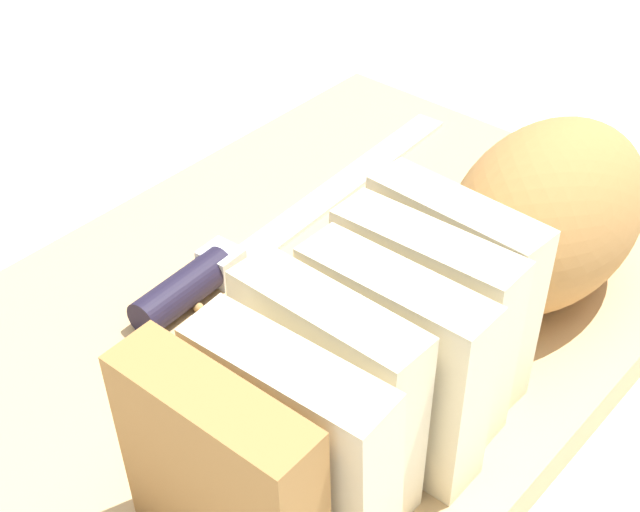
% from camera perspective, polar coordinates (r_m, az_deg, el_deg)
% --- Properties ---
extents(ground_plane, '(3.00, 3.00, 0.00)m').
position_cam_1_polar(ground_plane, '(0.55, 0.00, -4.40)').
color(ground_plane, silver).
extents(cutting_board, '(0.46, 0.33, 0.02)m').
position_cam_1_polar(cutting_board, '(0.54, 0.00, -3.48)').
color(cutting_board, tan).
rests_on(cutting_board, ground_plane).
extents(bread_loaf, '(0.33, 0.11, 0.10)m').
position_cam_1_polar(bread_loaf, '(0.47, 8.20, -2.02)').
color(bread_loaf, '#A8753D').
rests_on(bread_loaf, cutting_board).
extents(bread_knife, '(0.29, 0.03, 0.02)m').
position_cam_1_polar(bread_knife, '(0.56, -5.01, 0.03)').
color(bread_knife, silver).
rests_on(bread_knife, cutting_board).
extents(crumb_near_knife, '(0.01, 0.01, 0.01)m').
position_cam_1_polar(crumb_near_knife, '(0.53, -7.24, -3.08)').
color(crumb_near_knife, tan).
rests_on(crumb_near_knife, cutting_board).
extents(crumb_near_loaf, '(0.00, 0.00, 0.00)m').
position_cam_1_polar(crumb_near_loaf, '(0.48, 0.65, -8.12)').
color(crumb_near_loaf, tan).
rests_on(crumb_near_loaf, cutting_board).
extents(crumb_stray_left, '(0.00, 0.00, 0.00)m').
position_cam_1_polar(crumb_stray_left, '(0.53, 4.02, -2.56)').
color(crumb_stray_left, tan).
rests_on(crumb_stray_left, cutting_board).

